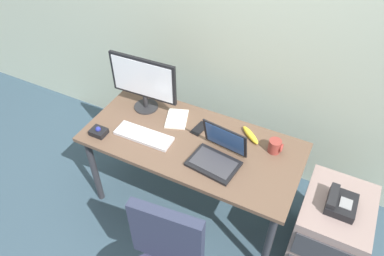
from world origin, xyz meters
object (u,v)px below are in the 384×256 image
object	(u,v)px
file_cabinet	(328,232)
cell_phone	(200,128)
trackball_mouse	(99,132)
banana	(250,135)
keyboard	(144,135)
laptop	(218,154)
desk_phone	(340,203)
monitor_main	(143,81)
paper_notepad	(177,119)
coffee_mug	(275,146)

from	to	relation	value
file_cabinet	cell_phone	size ratio (longest dim) A/B	4.29
trackball_mouse	banana	bearing A→B (deg)	24.94
keyboard	cell_phone	size ratio (longest dim) A/B	2.91
laptop	desk_phone	bearing A→B (deg)	4.65
desk_phone	monitor_main	size ratio (longest dim) A/B	0.39
desk_phone	paper_notepad	world-z (taller)	paper_notepad
file_cabinet	coffee_mug	size ratio (longest dim) A/B	6.48
monitor_main	cell_phone	size ratio (longest dim) A/B	3.61
laptop	cell_phone	distance (m)	0.32
trackball_mouse	cell_phone	xyz separation A→B (m)	(0.60, 0.36, -0.02)
file_cabinet	monitor_main	size ratio (longest dim) A/B	1.19
paper_notepad	coffee_mug	bearing A→B (deg)	0.82
file_cabinet	monitor_main	xyz separation A→B (m)	(-1.49, 0.17, 0.64)
desk_phone	monitor_main	bearing A→B (deg)	172.81
keyboard	trackball_mouse	xyz separation A→B (m)	(-0.29, -0.12, 0.01)
keyboard	trackball_mouse	world-z (taller)	trackball_mouse
monitor_main	banana	size ratio (longest dim) A/B	2.70
file_cabinet	paper_notepad	bearing A→B (deg)	172.83
laptop	coffee_mug	bearing A→B (deg)	38.62
monitor_main	keyboard	bearing A→B (deg)	-60.94
file_cabinet	paper_notepad	world-z (taller)	paper_notepad
trackball_mouse	coffee_mug	bearing A→B (deg)	18.81
paper_notepad	file_cabinet	bearing A→B (deg)	-7.17
laptop	cell_phone	size ratio (longest dim) A/B	2.41
desk_phone	coffee_mug	distance (m)	0.52
monitor_main	desk_phone	bearing A→B (deg)	-7.19
trackball_mouse	monitor_main	bearing A→B (deg)	70.68
keyboard	cell_phone	bearing A→B (deg)	38.26
trackball_mouse	cell_phone	distance (m)	0.70
laptop	trackball_mouse	bearing A→B (deg)	-170.14
coffee_mug	cell_phone	size ratio (longest dim) A/B	0.66
desk_phone	coffee_mug	world-z (taller)	coffee_mug
keyboard	laptop	world-z (taller)	laptop
monitor_main	laptop	bearing A→B (deg)	-19.74
file_cabinet	desk_phone	distance (m)	0.34
file_cabinet	coffee_mug	distance (m)	0.68
file_cabinet	trackball_mouse	world-z (taller)	trackball_mouse
trackball_mouse	file_cabinet	bearing A→B (deg)	7.89
file_cabinet	laptop	size ratio (longest dim) A/B	1.78
keyboard	coffee_mug	bearing A→B (deg)	17.90
laptop	paper_notepad	world-z (taller)	laptop
keyboard	coffee_mug	xyz separation A→B (m)	(0.85, 0.27, 0.03)
file_cabinet	paper_notepad	distance (m)	1.29
cell_phone	coffee_mug	bearing A→B (deg)	12.62
trackball_mouse	coffee_mug	world-z (taller)	coffee_mug
desk_phone	banana	bearing A→B (deg)	160.58
banana	trackball_mouse	bearing A→B (deg)	-155.06
keyboard	paper_notepad	distance (m)	0.29
cell_phone	banana	bearing A→B (deg)	23.01
keyboard	desk_phone	bearing A→B (deg)	4.05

